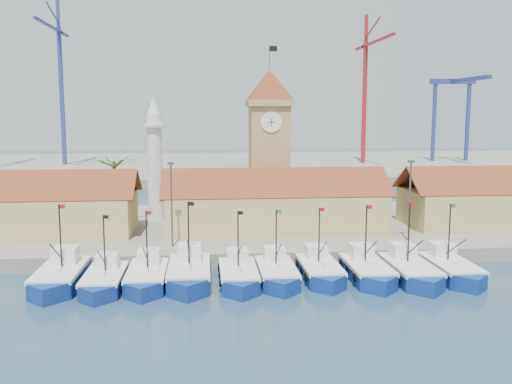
{
  "coord_description": "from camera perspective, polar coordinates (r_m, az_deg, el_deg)",
  "views": [
    {
      "loc": [
        -8.56,
        -48.16,
        15.64
      ],
      "look_at": [
        -2.46,
        18.0,
        6.41
      ],
      "focal_mm": 40.0,
      "sensor_mm": 36.0,
      "label": 1
    }
  ],
  "objects": [
    {
      "name": "boat_5",
      "position": [
        53.58,
        2.13,
        -8.25
      ],
      "size": [
        3.43,
        9.39,
        7.11
      ],
      "color": "navy",
      "rests_on": "ground"
    },
    {
      "name": "boat_2",
      "position": [
        53.25,
        -10.87,
        -8.47
      ],
      "size": [
        3.48,
        9.54,
        7.22
      ],
      "color": "navy",
      "rests_on": "ground"
    },
    {
      "name": "boat_8",
      "position": [
        55.95,
        15.23,
        -7.76
      ],
      "size": [
        3.69,
        10.12,
        7.66
      ],
      "color": "navy",
      "rests_on": "ground"
    },
    {
      "name": "quay",
      "position": [
        74.17,
        1.47,
        -3.67
      ],
      "size": [
        140.0,
        32.0,
        1.5
      ],
      "primitive_type": "cube",
      "color": "gray",
      "rests_on": "ground"
    },
    {
      "name": "gantry",
      "position": [
        170.18,
        19.47,
        8.95
      ],
      "size": [
        13.0,
        22.0,
        23.2
      ],
      "color": "navy",
      "rests_on": "terminal"
    },
    {
      "name": "ground",
      "position": [
        51.35,
        4.65,
        -9.85
      ],
      "size": [
        400.0,
        400.0,
        0.0
      ],
      "primitive_type": "plane",
      "color": "#1C2D4B",
      "rests_on": "ground"
    },
    {
      "name": "crane_red_right",
      "position": [
        158.01,
        10.99,
        10.8
      ],
      "size": [
        1.0,
        33.1,
        39.58
      ],
      "color": "maroon",
      "rests_on": "terminal"
    },
    {
      "name": "boat_0",
      "position": [
        55.04,
        -19.04,
        -8.16
      ],
      "size": [
        3.79,
        10.39,
        7.86
      ],
      "color": "navy",
      "rests_on": "ground"
    },
    {
      "name": "hall_center",
      "position": [
        69.67,
        1.86,
        -1.72
      ],
      "size": [
        27.04,
        10.13,
        7.61
      ],
      "color": "tan",
      "rests_on": "quay"
    },
    {
      "name": "palm_tree",
      "position": [
        75.62,
        -13.93,
        0.54
      ],
      "size": [
        5.6,
        5.03,
        8.39
      ],
      "color": "brown",
      "rests_on": "quay"
    },
    {
      "name": "lamp_posts",
      "position": [
        61.52,
        3.26,
        -0.67
      ],
      "size": [
        80.7,
        0.25,
        9.03
      ],
      "color": "#3F3F44",
      "rests_on": "quay"
    },
    {
      "name": "clock_tower",
      "position": [
        74.73,
        1.32,
        5.09
      ],
      "size": [
        5.8,
        5.8,
        22.7
      ],
      "color": "tan",
      "rests_on": "quay"
    },
    {
      "name": "minaret",
      "position": [
        76.66,
        -10.09,
        3.37
      ],
      "size": [
        3.0,
        3.0,
        16.3
      ],
      "color": "silver",
      "rests_on": "quay"
    },
    {
      "name": "crane_blue_near",
      "position": [
        159.58,
        -19.05,
        11.07
      ],
      "size": [
        1.0,
        31.72,
        42.71
      ],
      "color": "navy",
      "rests_on": "terminal"
    },
    {
      "name": "boat_6",
      "position": [
        54.72,
        6.46,
        -7.94
      ],
      "size": [
        3.45,
        9.46,
        7.15
      ],
      "color": "navy",
      "rests_on": "ground"
    },
    {
      "name": "terminal",
      "position": [
        159.06,
        -2.17,
        2.62
      ],
      "size": [
        240.0,
        80.0,
        2.0
      ],
      "primitive_type": "cube",
      "color": "gray",
      "rests_on": "ground"
    },
    {
      "name": "hall_left",
      "position": [
        73.01,
        -23.94,
        -1.96
      ],
      "size": [
        31.2,
        10.13,
        7.61
      ],
      "color": "tan",
      "rests_on": "quay"
    },
    {
      "name": "boat_9",
      "position": [
        57.81,
        18.98,
        -7.43
      ],
      "size": [
        3.6,
        9.87,
        7.47
      ],
      "color": "navy",
      "rests_on": "ground"
    },
    {
      "name": "boat_1",
      "position": [
        53.21,
        -14.96,
        -8.65
      ],
      "size": [
        3.37,
        9.24,
        6.99
      ],
      "color": "navy",
      "rests_on": "ground"
    },
    {
      "name": "boat_4",
      "position": [
        52.86,
        -1.74,
        -8.47
      ],
      "size": [
        3.43,
        9.4,
        7.11
      ],
      "color": "navy",
      "rests_on": "ground"
    },
    {
      "name": "boat_3",
      "position": [
        53.38,
        -6.72,
        -8.26
      ],
      "size": [
        3.84,
        10.53,
        7.97
      ],
      "color": "navy",
      "rests_on": "ground"
    },
    {
      "name": "boat_7",
      "position": [
        55.22,
        11.11,
        -7.86
      ],
      "size": [
        3.59,
        9.82,
        7.43
      ],
      "color": "navy",
      "rests_on": "ground"
    }
  ]
}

